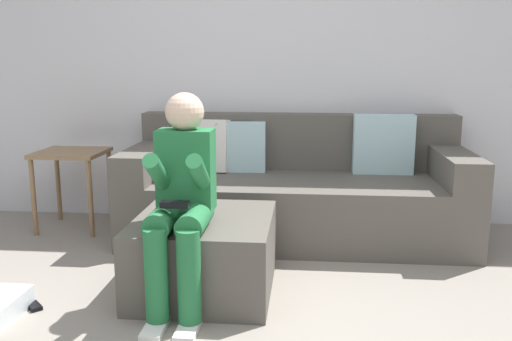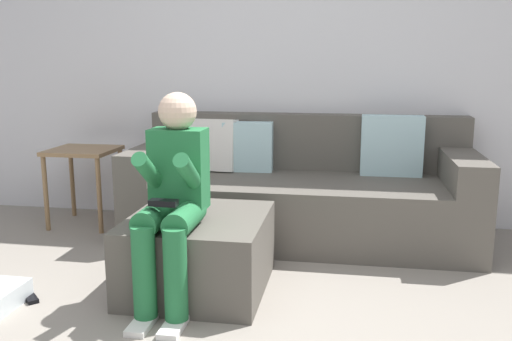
{
  "view_description": "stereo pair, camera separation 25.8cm",
  "coord_description": "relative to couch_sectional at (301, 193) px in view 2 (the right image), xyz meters",
  "views": [
    {
      "loc": [
        0.3,
        -2.04,
        1.28
      ],
      "look_at": [
        -0.01,
        1.37,
        0.6
      ],
      "focal_mm": 38.64,
      "sensor_mm": 36.0,
      "label": 1
    },
    {
      "loc": [
        0.56,
        -2.0,
        1.28
      ],
      "look_at": [
        -0.01,
        1.37,
        0.6
      ],
      "focal_mm": 38.64,
      "sensor_mm": 36.0,
      "label": 2
    }
  ],
  "objects": [
    {
      "name": "ottoman",
      "position": [
        -0.48,
        -1.06,
        -0.11
      ],
      "size": [
        0.75,
        0.81,
        0.43
      ],
      "primitive_type": "cube",
      "color": "#59544C",
      "rests_on": "ground_plane"
    },
    {
      "name": "side_table",
      "position": [
        -1.7,
        0.01,
        0.17
      ],
      "size": [
        0.49,
        0.47,
        0.61
      ],
      "color": "olive",
      "rests_on": "ground_plane"
    },
    {
      "name": "wall_back",
      "position": [
        -0.22,
        0.47,
        0.95
      ],
      "size": [
        5.97,
        0.1,
        2.55
      ],
      "primitive_type": "cube",
      "color": "silver",
      "rests_on": "ground_plane"
    },
    {
      "name": "remote_by_storage_bin",
      "position": [
        -1.35,
        -1.37,
        -0.32
      ],
      "size": [
        0.14,
        0.14,
        0.02
      ],
      "primitive_type": "cube",
      "rotation": [
        0.0,
        0.0,
        -0.79
      ],
      "color": "black",
      "rests_on": "ground_plane"
    },
    {
      "name": "person_seated",
      "position": [
        -0.55,
        -1.29,
        0.28
      ],
      "size": [
        0.3,
        0.62,
        1.12
      ],
      "color": "#26723F",
      "rests_on": "ground_plane"
    },
    {
      "name": "couch_sectional",
      "position": [
        0.0,
        0.0,
        0.0
      ],
      "size": [
        2.44,
        0.97,
        0.89
      ],
      "color": "#59544C",
      "rests_on": "ground_plane"
    }
  ]
}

